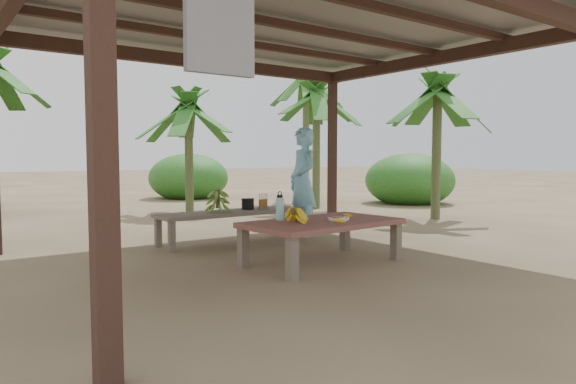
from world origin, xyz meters
TOP-DOWN VIEW (x-y plane):
  - ground at (0.00, 0.00)m, footprint 80.00×80.00m
  - pavilion at (-0.01, -0.01)m, footprint 6.60×5.60m
  - work_table at (0.19, -0.53)m, footprint 1.86×1.12m
  - bench at (0.10, 1.39)m, footprint 2.20×0.61m
  - ripe_banana_bunch at (-0.23, -0.52)m, footprint 0.33×0.30m
  - plate at (0.35, -0.62)m, footprint 0.25×0.25m
  - loose_banana_front at (0.21, -0.80)m, footprint 0.17×0.07m
  - loose_banana_side at (0.66, -0.45)m, footprint 0.10×0.14m
  - water_flask at (-0.19, -0.21)m, footprint 0.09×0.09m
  - green_banana_stalk at (-0.14, 1.39)m, footprint 0.30×0.30m
  - cooking_pot at (0.40, 1.45)m, footprint 0.18×0.18m
  - skewer_rack at (0.60, 1.34)m, footprint 0.18×0.08m
  - woman at (1.27, 1.24)m, footprint 0.52×0.68m
  - banana_plant_ne at (4.10, 4.37)m, footprint 1.80×1.80m
  - banana_plant_n at (1.31, 5.38)m, footprint 1.80×1.80m
  - banana_plant_e at (4.71, 1.39)m, footprint 1.80×1.80m
  - banana_plant_far at (5.13, 6.07)m, footprint 1.80×1.80m

SIDE VIEW (x-z plane):
  - ground at x=0.00m, z-range 0.00..0.00m
  - bench at x=0.10m, z-range 0.17..0.62m
  - work_table at x=0.19m, z-range 0.18..0.68m
  - plate at x=0.35m, z-range 0.50..0.54m
  - loose_banana_front at x=0.21m, z-range 0.50..0.54m
  - loose_banana_side at x=0.66m, z-range 0.50..0.54m
  - cooking_pot at x=0.40m, z-range 0.45..0.61m
  - skewer_rack at x=0.60m, z-range 0.45..0.69m
  - ripe_banana_bunch at x=-0.23m, z-range 0.50..0.68m
  - green_banana_stalk at x=-0.14m, z-range 0.45..0.79m
  - water_flask at x=-0.19m, z-range 0.47..0.81m
  - woman at x=1.27m, z-range 0.00..1.68m
  - banana_plant_n at x=1.31m, z-range 0.82..3.42m
  - banana_plant_e at x=4.71m, z-range 0.92..3.72m
  - banana_plant_ne at x=4.10m, z-range 1.01..3.99m
  - pavilion at x=-0.01m, z-range 1.30..4.25m
  - banana_plant_far at x=5.13m, z-range 1.32..4.96m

